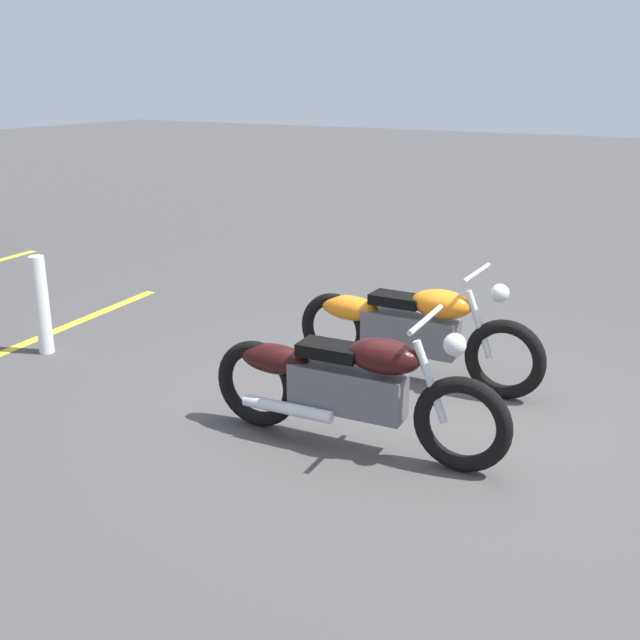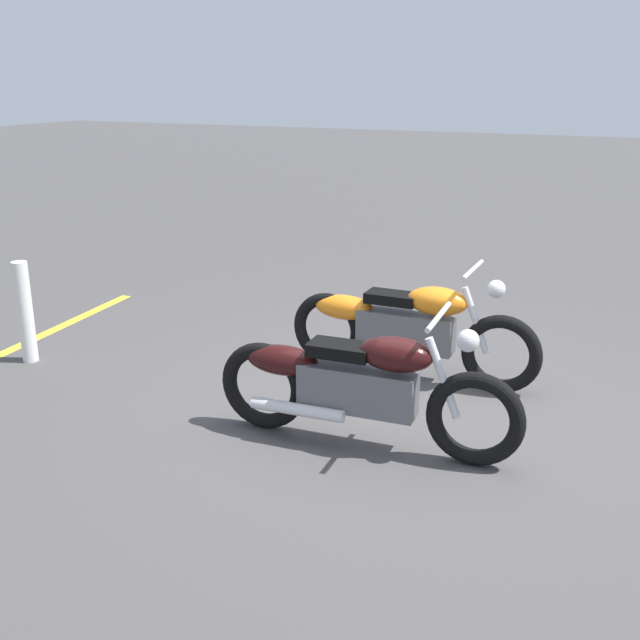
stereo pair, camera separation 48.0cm
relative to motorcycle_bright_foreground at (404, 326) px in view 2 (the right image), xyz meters
name	(u,v)px [view 2 (the right image)]	position (x,y,z in m)	size (l,w,h in m)	color
ground_plane	(399,409)	(-0.20, 0.68, -0.46)	(60.00, 60.00, 0.00)	#474444
motorcycle_bright_foreground	(404,326)	(0.00, 0.00, 0.00)	(2.23, 0.62, 1.04)	black
motorcycle_dark_foreground	(356,384)	(-0.11, 1.36, 0.00)	(2.23, 0.62, 1.04)	black
bollard_post	(25,312)	(3.25, 1.08, 0.01)	(0.14, 0.14, 0.94)	white
parking_stripe_mid	(37,337)	(3.67, 0.57, -0.46)	(3.20, 0.12, 0.01)	yellow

